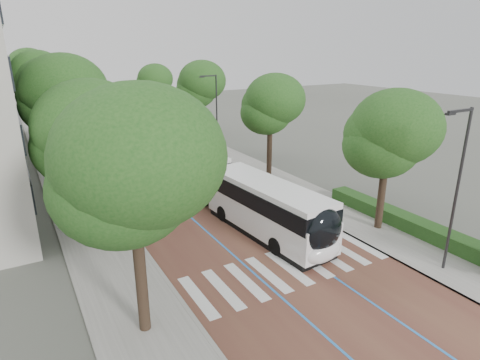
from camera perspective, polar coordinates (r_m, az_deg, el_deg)
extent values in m
plane|color=#51544C|center=(20.11, 8.18, -13.68)|extent=(160.00, 160.00, 0.00)
cube|color=#572C26|center=(55.33, -18.17, 6.44)|extent=(11.00, 140.00, 0.02)
cube|color=gray|center=(54.36, -25.91, 5.36)|extent=(4.00, 140.00, 0.12)
cube|color=gray|center=(57.26, -10.80, 7.46)|extent=(4.00, 140.00, 0.12)
cube|color=gray|center=(54.51, -23.93, 5.66)|extent=(0.20, 140.00, 0.14)
cube|color=gray|center=(56.68, -12.63, 7.23)|extent=(0.20, 140.00, 0.14)
cube|color=silver|center=(18.72, -6.00, -16.17)|extent=(0.55, 3.60, 0.01)
cube|color=silver|center=(19.16, -2.47, -15.18)|extent=(0.55, 3.60, 0.01)
cube|color=silver|center=(19.67, 0.86, -14.19)|extent=(0.55, 3.60, 0.01)
cube|color=silver|center=(20.24, 3.99, -13.20)|extent=(0.55, 3.60, 0.01)
cube|color=silver|center=(20.87, 6.91, -12.24)|extent=(0.55, 3.60, 0.01)
cube|color=silver|center=(21.56, 9.64, -11.32)|extent=(0.55, 3.60, 0.01)
cube|color=silver|center=(22.29, 12.17, -10.42)|extent=(0.55, 3.60, 0.01)
cube|color=silver|center=(23.07, 14.53, -9.57)|extent=(0.55, 3.60, 0.01)
cube|color=silver|center=(23.89, 16.72, -8.76)|extent=(0.55, 3.60, 0.01)
cube|color=blue|center=(55.04, -19.80, 6.23)|extent=(0.12, 126.00, 0.01)
cube|color=blue|center=(55.67, -16.56, 6.68)|extent=(0.12, 126.00, 0.01)
cube|color=black|center=(41.92, -29.01, 5.63)|extent=(0.12, 38.00, 1.60)
cube|color=black|center=(41.46, -29.69, 9.93)|extent=(0.12, 38.00, 1.60)
cube|color=black|center=(41.24, -30.41, 14.30)|extent=(0.12, 38.00, 1.60)
cube|color=#1A4016|center=(25.94, 24.44, -6.26)|extent=(1.20, 14.00, 0.80)
cylinder|color=#2A2A2C|center=(21.37, 28.43, -1.60)|extent=(0.14, 0.14, 8.00)
cube|color=#2A2A2C|center=(19.84, 28.89, 8.63)|extent=(1.70, 0.12, 0.12)
cube|color=#2A2A2C|center=(19.26, 27.74, 8.33)|extent=(0.50, 0.20, 0.10)
cylinder|color=#2A2A2C|center=(39.91, -3.32, 9.01)|extent=(0.14, 0.14, 8.00)
cube|color=#2A2A2C|center=(39.11, -4.51, 14.55)|extent=(1.70, 0.12, 0.12)
cube|color=#2A2A2C|center=(38.82, -5.47, 14.37)|extent=(0.50, 0.20, 0.10)
cylinder|color=#2A2A2C|center=(22.69, -16.64, 0.97)|extent=(0.14, 0.14, 8.00)
cylinder|color=black|center=(15.96, -13.89, -13.56)|extent=(0.44, 0.44, 4.62)
ellipsoid|color=#1B4B18|center=(14.23, -15.17, 0.98)|extent=(5.91, 5.91, 5.03)
cylinder|color=black|center=(24.01, -20.02, -3.44)|extent=(0.44, 0.44, 4.27)
ellipsoid|color=#1B4B18|center=(22.93, -21.08, 5.62)|extent=(5.92, 5.92, 5.03)
cylinder|color=black|center=(32.42, -23.07, 2.47)|extent=(0.44, 0.44, 5.07)
ellipsoid|color=#1B4B18|center=(31.59, -24.12, 10.52)|extent=(5.99, 5.99, 5.09)
cylinder|color=black|center=(42.16, -24.90, 5.49)|extent=(0.44, 0.44, 4.85)
ellipsoid|color=#1B4B18|center=(41.53, -25.73, 11.41)|extent=(5.66, 5.66, 4.81)
cylinder|color=black|center=(53.93, -26.28, 7.93)|extent=(0.44, 0.44, 5.10)
ellipsoid|color=#1B4B18|center=(53.43, -26.99, 12.80)|extent=(6.03, 6.03, 5.13)
cylinder|color=black|center=(68.77, -27.33, 9.71)|extent=(0.44, 0.44, 5.22)
ellipsoid|color=#1B4B18|center=(68.38, -27.92, 13.62)|extent=(6.08, 6.08, 5.16)
cylinder|color=black|center=(25.45, 19.43, -2.41)|extent=(0.44, 0.44, 4.06)
ellipsoid|color=#1B4B18|center=(24.46, 20.34, 5.70)|extent=(5.14, 5.14, 4.37)
cylinder|color=black|center=(33.99, 4.20, 3.89)|extent=(0.44, 0.44, 4.25)
ellipsoid|color=#1B4B18|center=(33.24, 4.35, 10.35)|extent=(4.95, 4.95, 4.21)
cylinder|color=black|center=(45.94, -5.67, 7.90)|extent=(0.44, 0.44, 4.62)
ellipsoid|color=#1B4B18|center=(45.37, -5.84, 13.13)|extent=(5.21, 5.21, 4.43)
cylinder|color=black|center=(60.75, -12.02, 9.88)|extent=(0.44, 0.44, 4.04)
ellipsoid|color=#1B4B18|center=(60.34, -12.25, 13.32)|extent=(5.03, 5.03, 4.27)
cylinder|color=black|center=(27.46, -2.74, -0.40)|extent=(2.36, 1.08, 2.30)
cube|color=silver|center=(23.71, 3.83, -4.88)|extent=(3.22, 9.53, 1.82)
cube|color=black|center=(23.28, 3.89, -2.30)|extent=(3.24, 9.34, 0.97)
cube|color=white|center=(23.06, 3.93, -0.81)|extent=(3.15, 9.34, 0.31)
cube|color=black|center=(24.16, 3.78, -7.25)|extent=(3.14, 9.15, 0.35)
cube|color=silver|center=(31.20, -6.90, 0.82)|extent=(3.09, 7.91, 1.82)
cube|color=black|center=(30.88, -6.98, 2.84)|extent=(3.12, 7.76, 0.97)
cube|color=white|center=(30.71, -7.03, 3.99)|extent=(3.03, 7.75, 0.31)
cube|color=black|center=(31.54, -6.83, -1.06)|extent=(3.02, 7.60, 0.35)
ellipsoid|color=black|center=(20.36, 11.80, -7.04)|extent=(2.43, 1.28, 2.28)
ellipsoid|color=silver|center=(20.84, 11.70, -9.92)|extent=(2.42, 1.18, 1.14)
cylinder|color=black|center=(21.79, 5.16, -9.34)|extent=(0.38, 1.02, 1.00)
cylinder|color=black|center=(23.16, 9.53, -7.78)|extent=(0.38, 1.02, 1.00)
cylinder|color=black|center=(32.41, -9.99, -0.07)|extent=(0.38, 1.02, 1.00)
cylinder|color=black|center=(33.34, -6.47, 0.62)|extent=(0.38, 1.02, 1.00)
cylinder|color=black|center=(25.73, -2.44, -4.77)|extent=(0.38, 1.02, 1.00)
cylinder|color=black|center=(26.89, 1.66, -3.70)|extent=(0.38, 1.02, 1.00)
cube|color=silver|center=(41.55, -11.73, 5.01)|extent=(3.23, 12.13, 1.82)
cube|color=black|center=(41.31, -11.83, 6.55)|extent=(3.25, 11.89, 0.97)
cube|color=white|center=(41.18, -11.89, 7.42)|extent=(3.16, 11.89, 0.31)
cube|color=black|center=(41.81, -11.63, 3.56)|extent=(3.15, 11.65, 0.35)
ellipsoid|color=black|center=(36.14, -8.29, 4.42)|extent=(2.41, 1.24, 2.28)
ellipsoid|color=silver|center=(36.39, -8.17, 2.67)|extent=(2.41, 1.14, 1.14)
cylinder|color=black|center=(38.09, -11.18, 2.65)|extent=(0.36, 1.02, 1.00)
cylinder|color=black|center=(38.95, -8.11, 3.17)|extent=(0.36, 1.02, 1.00)
cylinder|color=black|center=(44.83, -14.84, 4.75)|extent=(0.36, 1.02, 1.00)
cylinder|color=black|center=(45.57, -12.16, 5.17)|extent=(0.36, 1.02, 1.00)
cube|color=silver|center=(54.24, -16.45, 7.73)|extent=(3.03, 12.10, 1.82)
cube|color=black|center=(54.05, -16.56, 8.92)|extent=(3.06, 11.86, 0.97)
cube|color=white|center=(53.96, -16.63, 9.59)|extent=(2.97, 11.86, 0.31)
cube|color=black|center=(54.44, -16.35, 6.61)|extent=(2.96, 11.62, 0.35)
ellipsoid|color=black|center=(48.59, -14.53, 7.61)|extent=(2.40, 1.20, 2.28)
ellipsoid|color=silver|center=(48.76, -14.41, 6.29)|extent=(2.39, 1.10, 1.14)
cylinder|color=black|center=(50.67, -16.42, 6.14)|extent=(0.34, 1.01, 1.00)
cylinder|color=black|center=(51.32, -14.00, 6.49)|extent=(0.34, 1.01, 1.00)
cylinder|color=black|center=(57.70, -18.56, 7.36)|extent=(0.34, 1.01, 1.00)
cylinder|color=black|center=(58.27, -16.40, 7.67)|extent=(0.34, 1.01, 1.00)
cube|color=silver|center=(67.10, -19.17, 9.39)|extent=(3.13, 12.11, 1.82)
cube|color=black|center=(66.95, -19.28, 10.35)|extent=(3.15, 11.88, 0.97)
cube|color=white|center=(66.87, -19.33, 10.90)|extent=(3.06, 11.87, 0.31)
cube|color=black|center=(67.26, -19.08, 8.48)|extent=(3.05, 11.63, 0.35)
ellipsoid|color=black|center=(61.38, -17.85, 9.47)|extent=(2.40, 1.22, 2.28)
ellipsoid|color=silver|center=(61.51, -17.74, 8.42)|extent=(2.40, 1.12, 1.14)
cylinder|color=black|center=(63.49, -19.27, 8.22)|extent=(0.35, 1.01, 1.00)
cylinder|color=black|center=(64.05, -17.30, 8.50)|extent=(0.35, 1.01, 1.00)
cylinder|color=black|center=(70.62, -20.79, 9.00)|extent=(0.35, 1.01, 1.00)
cylinder|color=black|center=(71.12, -19.00, 9.25)|extent=(0.35, 1.01, 1.00)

